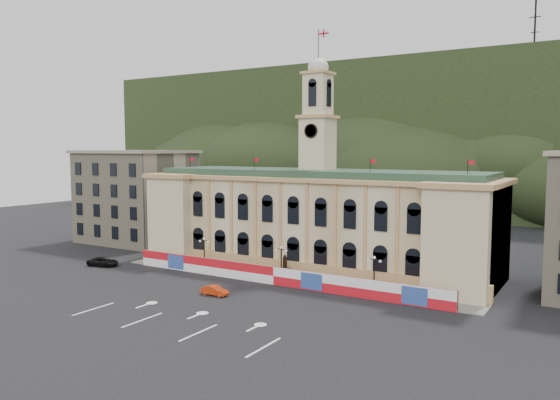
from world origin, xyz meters
The scene contains 13 objects.
ground centered at (0.00, 0.00, 0.00)m, with size 260.00×260.00×0.00m, color black.
lane_markings centered at (0.00, -5.00, 0.00)m, with size 26.00×10.00×0.02m, color white, non-canonical shape.
hill_ridge centered at (0.03, 121.99, 19.48)m, with size 230.00×80.00×64.00m.
city_hall centered at (0.00, 27.63, 7.85)m, with size 56.20×17.60×37.10m.
side_building_left centered at (-43.00, 30.93, 9.33)m, with size 21.00×17.00×18.60m.
hoarding_fence centered at (0.06, 15.07, 1.25)m, with size 50.00×0.44×2.50m.
pavement centered at (0.00, 17.75, 0.08)m, with size 56.00×5.50×0.16m, color slate.
statue centered at (0.00, 18.00, 1.19)m, with size 1.40×1.40×3.72m.
lamp_left centered at (-14.00, 17.00, 3.07)m, with size 1.96×0.44×5.15m.
lamp_center centered at (0.00, 17.00, 3.07)m, with size 1.96×0.44×5.15m.
lamp_right centered at (14.00, 17.00, 3.07)m, with size 1.96×0.44×5.15m.
red_sedan centered at (-3.59, 6.35, 0.62)m, with size 3.81×1.44×1.24m, color red.
black_suv centered at (-30.00, 10.92, 0.70)m, with size 5.49×3.51×1.41m, color black.
Camera 1 is at (39.56, -48.19, 18.83)m, focal length 35.00 mm.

